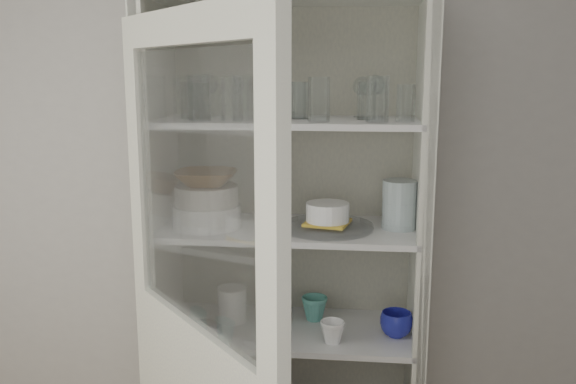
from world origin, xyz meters
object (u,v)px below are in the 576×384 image
Objects in this scene: grey_bowl_stack at (399,205)px; mug_blue at (396,324)px; plate_stack_back at (197,208)px; goblet_0 at (209,93)px; glass_platter at (327,226)px; pantry_cabinet at (290,300)px; white_ramekin at (328,212)px; terracotta_bowl at (206,178)px; mug_teal at (314,308)px; measuring_cups at (204,328)px; goblet_1 at (259,94)px; plate_stack_front at (207,216)px; teal_jar at (273,308)px; yellow_trivet at (327,223)px; white_canister at (232,304)px; goblet_2 at (362,95)px; goblet_3 at (375,94)px; cream_bowl at (206,195)px.

grey_bowl_stack is 0.45m from mug_blue.
plate_stack_back is 1.83× the size of mug_blue.
goblet_0 is 0.67m from glass_platter.
pantry_cabinet is 0.58m from grey_bowl_stack.
white_ramekin is (0.15, -0.10, 0.38)m from pantry_cabinet.
pantry_cabinet is 0.60m from terracotta_bowl.
goblet_0 is at bearing 167.78° from white_ramekin.
measuring_cups is at bearing -135.93° from mug_teal.
terracotta_bowl is (-0.30, -0.11, 0.51)m from pantry_cabinet.
goblet_0 reaches higher than terracotta_bowl.
measuring_cups is at bearing -172.70° from white_ramekin.
measuring_cups is at bearing -172.70° from glass_platter.
goblet_1 is 0.52m from white_ramekin.
pantry_cabinet is 20.42× the size of mug_teal.
plate_stack_front is at bearing -178.58° from glass_platter.
mug_blue is (0.41, -0.11, -0.03)m from pantry_cabinet.
yellow_trivet is at bearing -15.12° from teal_jar.
plate_stack_front is at bearing -160.37° from pantry_cabinet.
grey_bowl_stack is 1.33× the size of white_canister.
goblet_1 reaches higher than mug_teal.
yellow_trivet is at bearing -135.65° from goblet_2.
goblet_2 is 0.64× the size of plate_stack_front.
pantry_cabinet reaches higher than measuring_cups.
terracotta_bowl is 1.93× the size of teal_jar.
goblet_0 is at bearing 155.95° from white_canister.
white_canister is at bearing -140.81° from goblet_1.
teal_jar is at bearing 177.63° from grey_bowl_stack.
yellow_trivet is at bearing -171.87° from grey_bowl_stack.
goblet_3 is 0.86m from mug_blue.
measuring_cups is (-0.01, -0.05, -0.50)m from cream_bowl.
goblet_2 is at bearing -4.16° from goblet_1.
pantry_cabinet is at bearing 141.85° from mug_blue.
cream_bowl is at bearing 0.00° from terracotta_bowl.
goblet_0 is at bearing -166.25° from goblet_1.
mug_teal is at bearing 168.31° from grey_bowl_stack.
teal_jar is (-0.37, -0.10, -0.83)m from goblet_3.
terracotta_bowl is (0.01, -0.11, -0.30)m from goblet_0.
goblet_1 reaches higher than white_ramekin.
grey_bowl_stack is at bearing -8.07° from pantry_cabinet.
goblet_1 is at bearing 13.75° from goblet_0.
plate_stack_front reaches higher than mug_teal.
plate_stack_front is at bearing -178.58° from yellow_trivet.
mug_blue is at bearing 3.29° from measuring_cups.
cream_bowl is at bearing -176.10° from grey_bowl_stack.
plate_stack_back is (-0.70, 0.02, -0.46)m from goblet_3.
goblet_3 is 0.48m from white_ramekin.
goblet_0 is at bearing 167.78° from glass_platter.
goblet_0 reaches higher than grey_bowl_stack.
mug_blue is at bearing 1.67° from mug_teal.
goblet_1 reaches higher than mug_blue.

